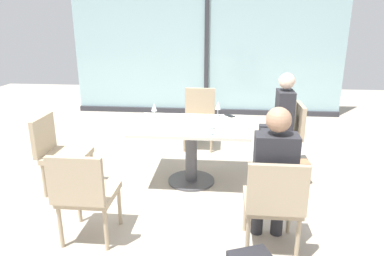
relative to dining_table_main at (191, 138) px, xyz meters
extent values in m
plane|color=#A89E8E|center=(0.00, 0.00, -0.55)|extent=(12.00, 12.00, 0.00)
cube|color=#94B7BC|center=(0.00, 3.20, 0.80)|extent=(5.32, 0.03, 2.70)
cube|color=#2D2D33|center=(0.00, 3.17, 0.80)|extent=(0.08, 0.06, 2.70)
cube|color=#2D2D33|center=(0.00, 3.17, -0.50)|extent=(5.32, 0.10, 0.10)
cube|color=silver|center=(0.00, 0.00, 0.16)|extent=(1.31, 0.91, 0.04)
cylinder|color=#4C4C51|center=(0.00, 0.00, -0.21)|extent=(0.14, 0.14, 0.69)
cylinder|color=#4C4C51|center=(0.00, 0.00, -0.54)|extent=(0.56, 0.56, 0.02)
cube|color=tan|center=(1.08, 0.51, -0.13)|extent=(0.46, 0.46, 0.06)
cube|color=tan|center=(1.33, 0.51, 0.11)|extent=(0.05, 0.46, 0.42)
cylinder|color=tan|center=(0.88, 0.71, -0.36)|extent=(0.04, 0.04, 0.39)
cylinder|color=tan|center=(0.88, 0.31, -0.36)|extent=(0.04, 0.04, 0.39)
cylinder|color=tan|center=(1.28, 0.71, -0.36)|extent=(0.04, 0.04, 0.39)
cylinder|color=tan|center=(1.28, 0.31, -0.36)|extent=(0.04, 0.04, 0.39)
cube|color=tan|center=(0.79, -1.18, -0.13)|extent=(0.46, 0.46, 0.06)
cube|color=tan|center=(0.79, -1.43, 0.11)|extent=(0.46, 0.05, 0.42)
cylinder|color=tan|center=(0.99, -0.98, -0.36)|extent=(0.04, 0.04, 0.39)
cylinder|color=tan|center=(0.59, -0.98, -0.36)|extent=(0.04, 0.04, 0.39)
cylinder|color=tan|center=(0.99, -1.38, -0.36)|extent=(0.04, 0.04, 0.39)
cylinder|color=tan|center=(0.59, -1.38, -0.36)|extent=(0.04, 0.04, 0.39)
cube|color=tan|center=(-0.79, -1.18, -0.13)|extent=(0.46, 0.46, 0.06)
cube|color=tan|center=(-0.79, -1.43, 0.11)|extent=(0.46, 0.05, 0.42)
cylinder|color=tan|center=(-0.59, -0.98, -0.36)|extent=(0.04, 0.04, 0.39)
cylinder|color=tan|center=(-0.99, -0.98, -0.36)|extent=(0.04, 0.04, 0.39)
cylinder|color=tan|center=(-0.59, -1.38, -0.36)|extent=(0.04, 0.04, 0.39)
cylinder|color=tan|center=(-0.99, -1.38, -0.36)|extent=(0.04, 0.04, 0.39)
cube|color=tan|center=(-1.37, -0.34, -0.13)|extent=(0.46, 0.46, 0.06)
cube|color=tan|center=(-1.62, -0.34, 0.11)|extent=(0.05, 0.46, 0.42)
cylinder|color=tan|center=(-1.17, -0.54, -0.36)|extent=(0.04, 0.04, 0.39)
cylinder|color=tan|center=(-1.17, -0.14, -0.36)|extent=(0.04, 0.04, 0.39)
cylinder|color=tan|center=(-1.57, -0.54, -0.36)|extent=(0.04, 0.04, 0.39)
cylinder|color=tan|center=(-1.57, -0.14, -0.36)|extent=(0.04, 0.04, 0.39)
cube|color=tan|center=(0.00, 1.18, -0.13)|extent=(0.46, 0.46, 0.06)
cube|color=tan|center=(0.00, 1.43, 0.11)|extent=(0.46, 0.05, 0.42)
cylinder|color=tan|center=(-0.20, 0.98, -0.36)|extent=(0.04, 0.04, 0.39)
cylinder|color=tan|center=(0.20, 0.98, -0.36)|extent=(0.04, 0.04, 0.39)
cylinder|color=tan|center=(-0.20, 1.38, -0.36)|extent=(0.04, 0.04, 0.39)
cylinder|color=tan|center=(0.20, 1.38, -0.36)|extent=(0.04, 0.04, 0.39)
cylinder|color=#28282D|center=(0.91, 0.60, -0.33)|extent=(0.11, 0.11, 0.45)
cube|color=#28282D|center=(1.00, 0.60, -0.05)|extent=(0.32, 0.13, 0.11)
cylinder|color=#28282D|center=(0.91, 0.42, -0.33)|extent=(0.11, 0.11, 0.45)
cube|color=#28282D|center=(1.00, 0.42, -0.05)|extent=(0.32, 0.13, 0.11)
cube|color=#28282D|center=(1.13, 0.51, 0.25)|extent=(0.20, 0.34, 0.48)
sphere|color=beige|center=(1.13, 0.51, 0.61)|extent=(0.20, 0.20, 0.20)
cylinder|color=#28282D|center=(0.88, -1.01, -0.33)|extent=(0.11, 0.11, 0.45)
cube|color=#28282D|center=(0.88, -1.10, -0.05)|extent=(0.13, 0.32, 0.11)
cylinder|color=#28282D|center=(0.70, -1.01, -0.33)|extent=(0.11, 0.11, 0.45)
cube|color=#28282D|center=(0.70, -1.10, -0.05)|extent=(0.13, 0.32, 0.11)
cube|color=#28282D|center=(0.79, -1.23, 0.25)|extent=(0.34, 0.20, 0.48)
sphere|color=tan|center=(0.79, -1.23, 0.61)|extent=(0.20, 0.20, 0.20)
cylinder|color=silver|center=(0.24, -0.18, 0.18)|extent=(0.06, 0.06, 0.00)
cylinder|color=silver|center=(0.24, -0.18, 0.22)|extent=(0.01, 0.01, 0.08)
cone|color=silver|center=(0.24, -0.18, 0.31)|extent=(0.07, 0.07, 0.09)
cylinder|color=silver|center=(0.30, 0.36, 0.18)|extent=(0.06, 0.06, 0.00)
cylinder|color=silver|center=(0.30, 0.36, 0.22)|extent=(0.01, 0.01, 0.08)
cone|color=silver|center=(0.30, 0.36, 0.31)|extent=(0.07, 0.07, 0.09)
cylinder|color=silver|center=(0.24, -0.38, 0.18)|extent=(0.06, 0.06, 0.00)
cylinder|color=silver|center=(0.24, -0.38, 0.22)|extent=(0.01, 0.01, 0.08)
cone|color=silver|center=(0.24, -0.38, 0.31)|extent=(0.07, 0.07, 0.09)
cylinder|color=silver|center=(-0.47, 0.21, 0.18)|extent=(0.06, 0.06, 0.00)
cylinder|color=silver|center=(-0.47, 0.21, 0.22)|extent=(0.01, 0.01, 0.08)
cone|color=silver|center=(-0.47, 0.21, 0.31)|extent=(0.07, 0.07, 0.09)
cylinder|color=white|center=(-0.13, -0.03, 0.22)|extent=(0.08, 0.08, 0.09)
cube|color=black|center=(0.45, 0.38, 0.18)|extent=(0.14, 0.16, 0.01)
cube|color=beige|center=(1.02, 0.05, -0.41)|extent=(0.32, 0.20, 0.28)
cube|color=#A3704C|center=(1.24, 0.08, -0.41)|extent=(0.31, 0.19, 0.28)
camera|label=1|loc=(0.37, -3.90, 1.37)|focal=33.12mm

